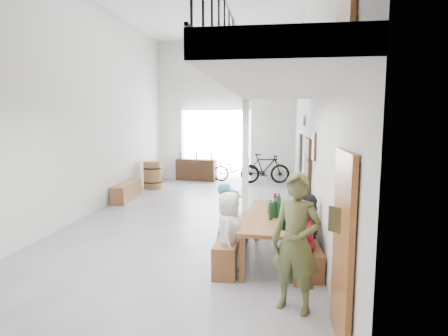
# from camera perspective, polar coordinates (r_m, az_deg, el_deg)

# --- Properties ---
(floor) EXTENTS (12.00, 12.00, 0.00)m
(floor) POSITION_cam_1_polar(r_m,az_deg,el_deg) (9.44, -4.52, -7.50)
(floor) COLOR slate
(floor) RESTS_ON ground
(room_walls) EXTENTS (12.00, 12.00, 12.00)m
(room_walls) POSITION_cam_1_polar(r_m,az_deg,el_deg) (9.19, -4.75, 14.44)
(room_walls) COLOR silver
(room_walls) RESTS_ON ground
(gateway_portal) EXTENTS (2.80, 0.08, 2.80)m
(gateway_portal) POSITION_cam_1_polar(r_m,az_deg,el_deg) (15.07, -1.26, 3.50)
(gateway_portal) COLOR white
(gateway_portal) RESTS_ON ground
(right_wall_decor) EXTENTS (0.07, 8.28, 5.07)m
(right_wall_decor) POSITION_cam_1_polar(r_m,az_deg,el_deg) (7.11, 13.71, 1.69)
(right_wall_decor) COLOR brown
(right_wall_decor) RESTS_ON ground
(balcony) EXTENTS (1.52, 5.62, 4.00)m
(balcony) POSITION_cam_1_polar(r_m,az_deg,el_deg) (5.81, 8.11, 12.66)
(balcony) COLOR silver
(balcony) RESTS_ON ground
(tasting_table) EXTENTS (1.08, 2.38, 0.79)m
(tasting_table) POSITION_cam_1_polar(r_m,az_deg,el_deg) (6.56, 7.56, -7.84)
(tasting_table) COLOR brown
(tasting_table) RESTS_ON ground
(bench_inner) EXTENTS (0.41, 2.24, 0.51)m
(bench_inner) POSITION_cam_1_polar(r_m,az_deg,el_deg) (6.77, 1.40, -11.26)
(bench_inner) COLOR brown
(bench_inner) RESTS_ON ground
(bench_wall) EXTENTS (0.31, 1.85, 0.42)m
(bench_wall) POSITION_cam_1_polar(r_m,az_deg,el_deg) (6.69, 12.83, -12.07)
(bench_wall) COLOR brown
(bench_wall) RESTS_ON ground
(tableware) EXTENTS (0.34, 1.31, 0.35)m
(tableware) POSITION_cam_1_polar(r_m,az_deg,el_deg) (6.60, 7.66, -5.63)
(tableware) COLOR black
(tableware) RESTS_ON tasting_table
(side_bench) EXTENTS (0.52, 1.83, 0.51)m
(side_bench) POSITION_cam_1_polar(r_m,az_deg,el_deg) (11.82, -14.57, -3.42)
(side_bench) COLOR brown
(side_bench) RESTS_ON ground
(oak_barrel) EXTENTS (0.66, 0.66, 0.97)m
(oak_barrel) POSITION_cam_1_polar(r_m,az_deg,el_deg) (13.41, -10.78, -1.04)
(oak_barrel) COLOR brown
(oak_barrel) RESTS_ON ground
(serving_counter) EXTENTS (1.67, 0.71, 0.85)m
(serving_counter) POSITION_cam_1_polar(r_m,az_deg,el_deg) (15.02, -4.23, -0.27)
(serving_counter) COLOR #331D11
(serving_counter) RESTS_ON ground
(counter_bottles) EXTENTS (1.36, 0.26, 0.28)m
(counter_bottles) POSITION_cam_1_polar(r_m,az_deg,el_deg) (14.95, -4.26, 1.88)
(counter_bottles) COLOR black
(counter_bottles) RESTS_ON serving_counter
(guest_left_a) EXTENTS (0.42, 0.64, 1.31)m
(guest_left_a) POSITION_cam_1_polar(r_m,az_deg,el_deg) (5.97, 0.75, -9.82)
(guest_left_a) COLOR silver
(guest_left_a) RESTS_ON ground
(guest_left_b) EXTENTS (0.39, 0.53, 1.34)m
(guest_left_b) POSITION_cam_1_polar(r_m,az_deg,el_deg) (6.52, 0.40, -8.19)
(guest_left_b) COLOR #246D79
(guest_left_b) RESTS_ON ground
(guest_left_c) EXTENTS (0.51, 0.61, 1.10)m
(guest_left_c) POSITION_cam_1_polar(r_m,az_deg,el_deg) (7.00, 0.94, -8.13)
(guest_left_c) COLOR silver
(guest_left_c) RESTS_ON ground
(guest_left_d) EXTENTS (0.45, 0.72, 1.06)m
(guest_left_d) POSITION_cam_1_polar(r_m,az_deg,el_deg) (7.48, 1.20, -7.28)
(guest_left_d) COLOR #246D79
(guest_left_d) RESTS_ON ground
(guest_right_a) EXTENTS (0.30, 0.63, 1.05)m
(guest_right_a) POSITION_cam_1_polar(r_m,az_deg,el_deg) (6.01, 12.53, -11.17)
(guest_right_a) COLOR red
(guest_right_a) RESTS_ON ground
(guest_right_b) EXTENTS (0.68, 1.16, 1.19)m
(guest_right_b) POSITION_cam_1_polar(r_m,az_deg,el_deg) (6.61, 12.50, -8.81)
(guest_right_b) COLOR black
(guest_right_b) RESTS_ON ground
(guest_right_c) EXTENTS (0.41, 0.55, 1.03)m
(guest_right_c) POSITION_cam_1_polar(r_m,az_deg,el_deg) (7.36, 11.96, -7.77)
(guest_right_c) COLOR silver
(guest_right_c) RESTS_ON ground
(host_standing) EXTENTS (0.77, 0.65, 1.78)m
(host_standing) POSITION_cam_1_polar(r_m,az_deg,el_deg) (4.87, 10.91, -11.10)
(host_standing) COLOR #515731
(host_standing) RESTS_ON ground
(potted_plant) EXTENTS (0.47, 0.44, 0.41)m
(potted_plant) POSITION_cam_1_polar(r_m,az_deg,el_deg) (9.89, 10.46, -5.67)
(potted_plant) COLOR #164614
(potted_plant) RESTS_ON ground
(bicycle_near) EXTENTS (1.87, 0.77, 0.96)m
(bicycle_near) POSITION_cam_1_polar(r_m,az_deg,el_deg) (14.63, 1.86, -0.25)
(bicycle_near) COLOR black
(bicycle_near) RESTS_ON ground
(bicycle_far) EXTENTS (1.94, 0.79, 1.13)m
(bicycle_far) POSITION_cam_1_polar(r_m,az_deg,el_deg) (14.33, 6.27, -0.10)
(bicycle_far) COLOR black
(bicycle_far) RESTS_ON ground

